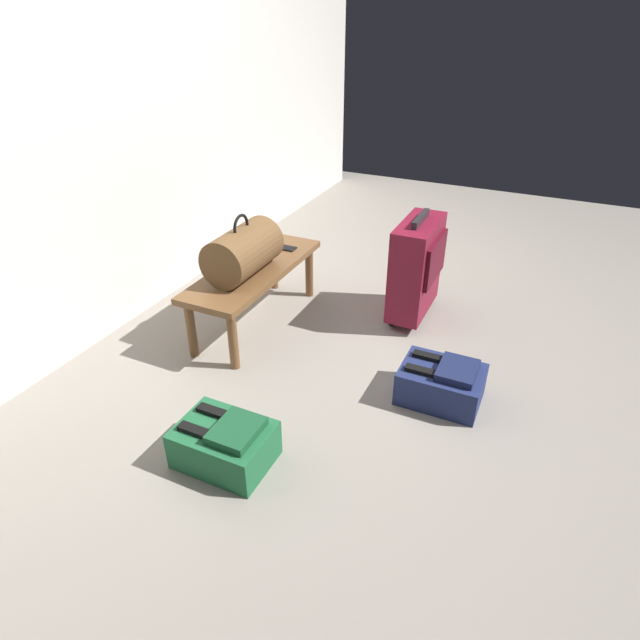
% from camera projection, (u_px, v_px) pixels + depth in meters
% --- Properties ---
extents(ground_plane, '(6.60, 6.60, 0.00)m').
position_uv_depth(ground_plane, '(390.00, 362.00, 2.83)').
color(ground_plane, gray).
extents(back_wall, '(6.00, 0.10, 2.80)m').
position_uv_depth(back_wall, '(107.00, 57.00, 2.70)').
color(back_wall, silver).
rests_on(back_wall, ground).
extents(bench, '(1.00, 0.36, 0.36)m').
position_uv_depth(bench, '(254.00, 276.00, 3.02)').
color(bench, brown).
rests_on(bench, ground).
extents(duffel_bag_brown, '(0.44, 0.26, 0.34)m').
position_uv_depth(duffel_bag_brown, '(243.00, 251.00, 2.86)').
color(duffel_bag_brown, brown).
rests_on(duffel_bag_brown, bench).
extents(cell_phone, '(0.07, 0.14, 0.01)m').
position_uv_depth(cell_phone, '(284.00, 248.00, 3.22)').
color(cell_phone, black).
rests_on(cell_phone, bench).
extents(suitcase_upright_burgundy, '(0.46, 0.22, 0.64)m').
position_uv_depth(suitcase_upright_burgundy, '(416.00, 267.00, 3.08)').
color(suitcase_upright_burgundy, maroon).
rests_on(suitcase_upright_burgundy, ground).
extents(backpack_green, '(0.28, 0.38, 0.21)m').
position_uv_depth(backpack_green, '(225.00, 443.00, 2.18)').
color(backpack_green, '#1E6038').
rests_on(backpack_green, ground).
extents(backpack_navy, '(0.28, 0.38, 0.21)m').
position_uv_depth(backpack_navy, '(442.00, 383.00, 2.52)').
color(backpack_navy, navy).
rests_on(backpack_navy, ground).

